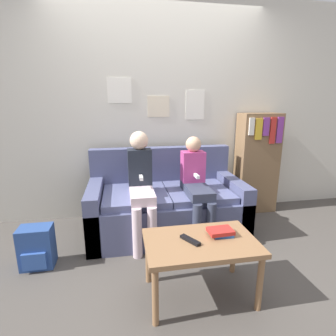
{
  "coord_description": "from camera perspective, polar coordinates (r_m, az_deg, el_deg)",
  "views": [
    {
      "loc": [
        -0.46,
        -2.14,
        1.42
      ],
      "look_at": [
        0.0,
        0.42,
        0.75
      ],
      "focal_mm": 28.0,
      "sensor_mm": 36.0,
      "label": 1
    }
  ],
  "objects": [
    {
      "name": "wall_back",
      "position": [
        3.27,
        -2.15,
        12.28
      ],
      "size": [
        8.0,
        0.06,
        2.6
      ],
      "color": "beige",
      "rests_on": "ground_plane"
    },
    {
      "name": "tv_remote",
      "position": [
        1.93,
        4.85,
        -15.36
      ],
      "size": [
        0.12,
        0.17,
        0.02
      ],
      "rotation": [
        0.0,
        0.0,
        0.55
      ],
      "color": "black",
      "rests_on": "coffee_table"
    },
    {
      "name": "person_left",
      "position": [
        2.62,
        -5.88,
        -2.99
      ],
      "size": [
        0.24,
        0.59,
        1.13
      ],
      "color": "silver",
      "rests_on": "ground_plane"
    },
    {
      "name": "bookshelf",
      "position": [
        3.58,
        18.74,
        1.07
      ],
      "size": [
        0.51,
        0.29,
        1.27
      ],
      "color": "brown",
      "rests_on": "ground_plane"
    },
    {
      "name": "person_right",
      "position": [
        2.72,
        6.18,
        -3.33
      ],
      "size": [
        0.24,
        0.59,
        1.06
      ],
      "color": "#33384C",
      "rests_on": "ground_plane"
    },
    {
      "name": "ground_plane",
      "position": [
        2.61,
        1.74,
        -18.57
      ],
      "size": [
        10.0,
        10.0,
        0.0
      ],
      "primitive_type": "plane",
      "color": "#4C4742"
    },
    {
      "name": "coffee_table",
      "position": [
        1.98,
        7.12,
        -16.82
      ],
      "size": [
        0.8,
        0.51,
        0.45
      ],
      "color": "#8E6642",
      "rests_on": "ground_plane"
    },
    {
      "name": "book_stack",
      "position": [
        2.03,
        11.48,
        -13.49
      ],
      "size": [
        0.19,
        0.13,
        0.05
      ],
      "color": "#23519E",
      "rests_on": "coffee_table"
    },
    {
      "name": "couch",
      "position": [
        2.96,
        -0.49,
        -8.0
      ],
      "size": [
        1.65,
        0.88,
        0.89
      ],
      "color": "#4C5175",
      "rests_on": "ground_plane"
    },
    {
      "name": "backpack",
      "position": [
        2.64,
        -26.66,
        -15.2
      ],
      "size": [
        0.27,
        0.22,
        0.37
      ],
      "color": "#284789",
      "rests_on": "ground_plane"
    }
  ]
}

